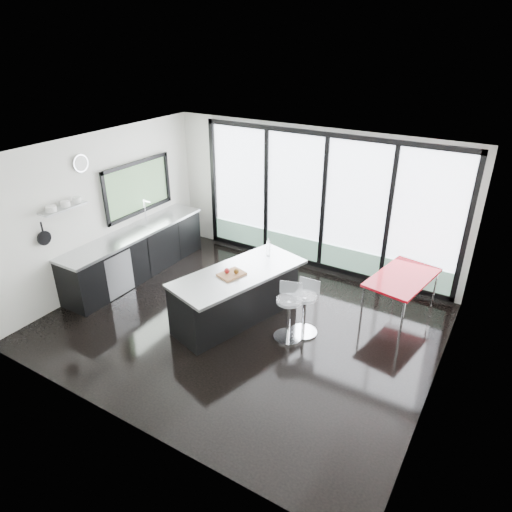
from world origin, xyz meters
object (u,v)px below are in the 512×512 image
Objects in this scene: bar_stool_near at (288,319)px; bar_stool_far at (304,314)px; red_table at (400,296)px; island at (236,294)px.

bar_stool_far is (0.15, 0.24, -0.00)m from bar_stool_near.
bar_stool_far is at bearing 41.32° from bar_stool_near.
red_table is (1.29, 1.55, 0.01)m from bar_stool_near.
bar_stool_far is 1.73m from red_table.
bar_stool_near is 0.29m from bar_stool_far.
red_table is (1.14, 1.31, 0.02)m from bar_stool_far.
island is 3.36× the size of bar_stool_near.
bar_stool_far is (1.14, 0.20, -0.11)m from island.
bar_stool_near is at bearing -129.70° from red_table.
red_table is at bearing 33.46° from island.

